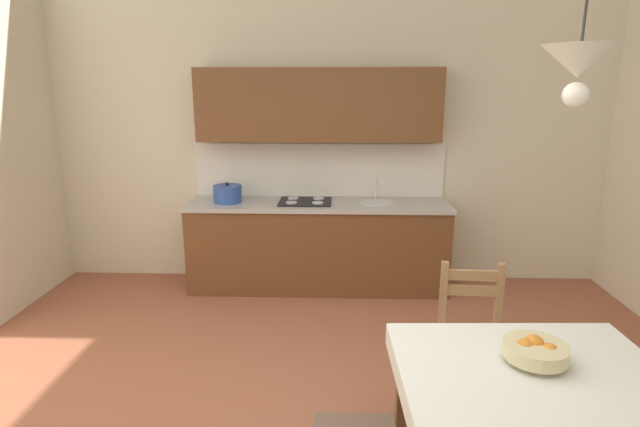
{
  "coord_description": "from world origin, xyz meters",
  "views": [
    {
      "loc": [
        0.09,
        -2.53,
        2.04
      ],
      "look_at": [
        -0.03,
        0.9,
        1.17
      ],
      "focal_mm": 28.47,
      "sensor_mm": 36.0,
      "label": 1
    }
  ],
  "objects_px": {
    "pendant_lamp": "(579,64)",
    "kitchen_cabinetry": "(318,206)",
    "dining_table": "(530,396)",
    "dining_chair_kitchen_side": "(472,342)",
    "fruit_bowl": "(535,351)"
  },
  "relations": [
    {
      "from": "kitchen_cabinetry",
      "to": "dining_table",
      "type": "xyz_separation_m",
      "value": [
        1.11,
        -2.83,
        -0.24
      ]
    },
    {
      "from": "kitchen_cabinetry",
      "to": "dining_table",
      "type": "relative_size",
      "value": 2.05
    },
    {
      "from": "dining_table",
      "to": "pendant_lamp",
      "type": "bearing_deg",
      "value": 54.35
    },
    {
      "from": "dining_table",
      "to": "fruit_bowl",
      "type": "relative_size",
      "value": 4.26
    },
    {
      "from": "pendant_lamp",
      "to": "fruit_bowl",
      "type": "bearing_deg",
      "value": -135.73
    },
    {
      "from": "dining_table",
      "to": "kitchen_cabinetry",
      "type": "bearing_deg",
      "value": 111.43
    },
    {
      "from": "kitchen_cabinetry",
      "to": "fruit_bowl",
      "type": "relative_size",
      "value": 8.72
    },
    {
      "from": "dining_chair_kitchen_side",
      "to": "pendant_lamp",
      "type": "relative_size",
      "value": 1.16
    },
    {
      "from": "fruit_bowl",
      "to": "pendant_lamp",
      "type": "relative_size",
      "value": 0.37
    },
    {
      "from": "dining_chair_kitchen_side",
      "to": "pendant_lamp",
      "type": "xyz_separation_m",
      "value": [
        0.15,
        -0.69,
        1.69
      ]
    },
    {
      "from": "kitchen_cabinetry",
      "to": "dining_table",
      "type": "height_order",
      "value": "kitchen_cabinetry"
    },
    {
      "from": "dining_chair_kitchen_side",
      "to": "fruit_bowl",
      "type": "distance_m",
      "value": 0.85
    },
    {
      "from": "dining_table",
      "to": "fruit_bowl",
      "type": "xyz_separation_m",
      "value": [
        0.03,
        0.08,
        0.19
      ]
    },
    {
      "from": "pendant_lamp",
      "to": "dining_chair_kitchen_side",
      "type": "bearing_deg",
      "value": 102.23
    },
    {
      "from": "pendant_lamp",
      "to": "kitchen_cabinetry",
      "type": "bearing_deg",
      "value": 114.43
    }
  ]
}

